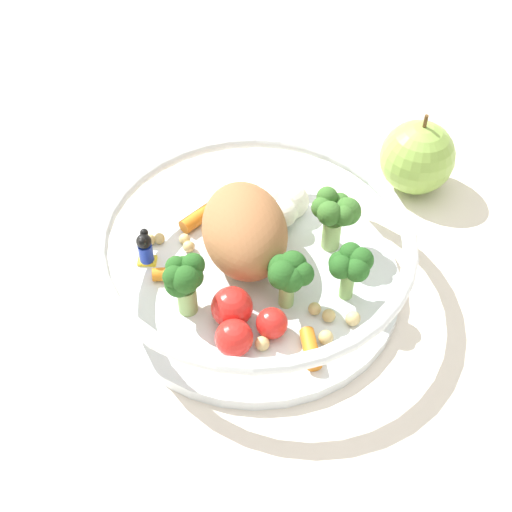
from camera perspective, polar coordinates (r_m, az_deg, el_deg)
The scene contains 3 objects.
ground_plane at distance 0.55m, azimuth 0.47°, elevation -3.40°, with size 2.40×2.40×0.00m, color silver.
food_container at distance 0.54m, azimuth 0.02°, elevation 0.47°, with size 0.25×0.25×0.07m.
loose_apple at distance 0.64m, azimuth 13.65°, elevation 8.22°, with size 0.07×0.07×0.08m.
Camera 1 is at (0.32, -0.13, 0.43)m, focal length 46.73 mm.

